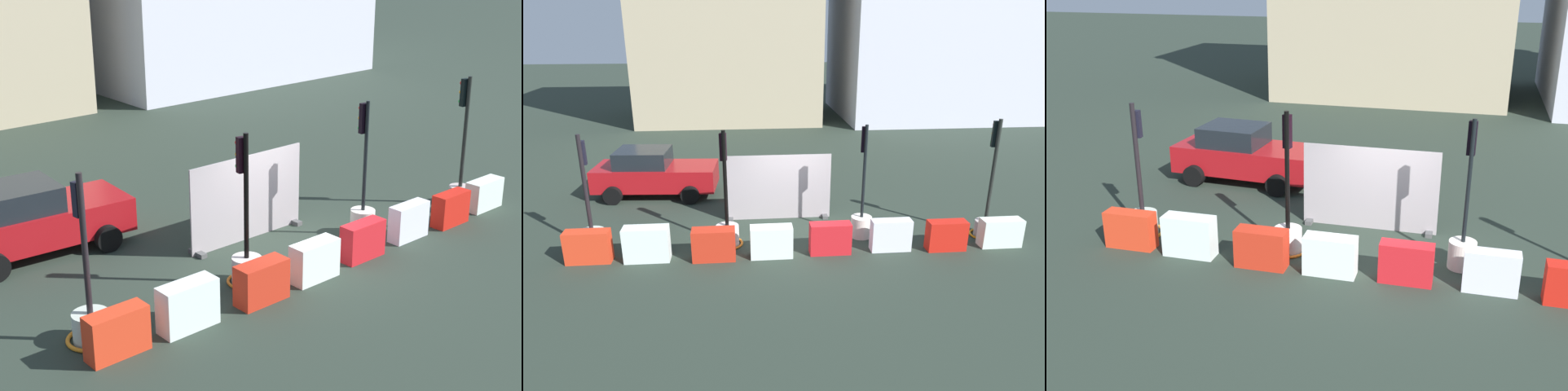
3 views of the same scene
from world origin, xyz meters
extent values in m
plane|color=#273229|center=(0.00, 0.00, 0.00)|extent=(120.00, 120.00, 0.00)
cylinder|color=beige|center=(-5.51, -0.24, 0.27)|extent=(0.67, 0.67, 0.55)
cylinder|color=black|center=(-5.51, -0.24, 1.84)|extent=(0.11, 0.11, 2.59)
cube|color=black|center=(-5.50, -0.11, 2.63)|extent=(0.17, 0.16, 0.62)
sphere|color=red|center=(-5.49, -0.02, 2.84)|extent=(0.10, 0.10, 0.10)
sphere|color=orange|center=(-5.49, -0.02, 2.63)|extent=(0.10, 0.10, 0.10)
sphere|color=green|center=(-5.49, -0.02, 2.43)|extent=(0.10, 0.10, 0.10)
torus|color=orange|center=(-5.51, -0.24, 0.04)|extent=(0.93, 0.93, 0.08)
cylinder|color=silver|center=(-1.95, -0.27, 0.28)|extent=(0.62, 0.62, 0.56)
cylinder|color=black|center=(-1.95, -0.27, 1.87)|extent=(0.10, 0.10, 2.62)
cube|color=black|center=(-1.97, -0.15, 2.71)|extent=(0.19, 0.17, 0.72)
sphere|color=red|center=(-1.99, -0.06, 2.95)|extent=(0.10, 0.10, 0.10)
sphere|color=orange|center=(-1.99, -0.06, 2.71)|extent=(0.10, 0.10, 0.10)
sphere|color=green|center=(-1.99, -0.06, 2.47)|extent=(0.10, 0.10, 0.10)
torus|color=orange|center=(-1.95, -0.27, 0.03)|extent=(0.84, 0.84, 0.06)
cylinder|color=silver|center=(1.80, -0.07, 0.30)|extent=(0.58, 0.58, 0.60)
cylinder|color=black|center=(1.80, -0.07, 1.90)|extent=(0.09, 0.09, 2.61)
cube|color=black|center=(1.78, 0.04, 2.79)|extent=(0.18, 0.15, 0.69)
sphere|color=red|center=(1.77, 0.11, 3.02)|extent=(0.10, 0.10, 0.10)
sphere|color=orange|center=(1.77, 0.11, 2.79)|extent=(0.10, 0.10, 0.10)
sphere|color=green|center=(1.77, 0.11, 2.56)|extent=(0.10, 0.10, 0.10)
cylinder|color=#BAA8A5|center=(5.31, -0.32, 0.23)|extent=(0.56, 0.56, 0.45)
cylinder|color=black|center=(5.31, -0.32, 1.90)|extent=(0.10, 0.10, 2.89)
cube|color=black|center=(5.28, -0.21, 2.92)|extent=(0.20, 0.17, 0.70)
sphere|color=red|center=(5.27, -0.13, 3.15)|extent=(0.11, 0.11, 0.11)
sphere|color=orange|center=(5.27, -0.13, 2.92)|extent=(0.11, 0.11, 0.11)
sphere|color=green|center=(5.27, -0.13, 2.69)|extent=(0.11, 0.11, 0.11)
torus|color=orange|center=(5.31, -0.32, 0.03)|extent=(0.80, 0.80, 0.06)
cube|color=red|center=(-5.42, -0.95, 0.42)|extent=(1.12, 0.42, 0.84)
cube|color=silver|center=(-3.96, -1.00, 0.45)|extent=(1.13, 0.45, 0.91)
cube|color=red|center=(-2.27, -1.10, 0.42)|extent=(1.09, 0.46, 0.83)
cube|color=white|center=(-0.80, -1.07, 0.42)|extent=(1.08, 0.44, 0.83)
cube|color=red|center=(0.74, -1.01, 0.42)|extent=(1.07, 0.40, 0.84)
cube|color=silver|center=(2.37, -0.98, 0.43)|extent=(1.06, 0.37, 0.86)
cube|color=red|center=(3.85, -1.08, 0.40)|extent=(1.03, 0.39, 0.81)
cube|color=white|center=(5.40, -0.99, 0.39)|extent=(1.11, 0.42, 0.77)
cube|color=#A61217|center=(-4.46, 4.01, 0.68)|extent=(4.23, 1.98, 0.76)
cube|color=black|center=(-4.86, 4.04, 1.35)|extent=(1.85, 1.61, 0.57)
cylinder|color=black|center=(-3.12, 4.82, 0.30)|extent=(0.62, 0.32, 0.60)
cylinder|color=black|center=(-3.25, 3.02, 0.30)|extent=(0.62, 0.32, 0.60)
cube|color=#A3999C|center=(-0.44, 1.48, 1.01)|extent=(3.23, 0.04, 2.02)
cube|color=#4C4C4C|center=(-1.90, 1.48, 0.05)|extent=(0.16, 0.50, 0.10)
cube|color=#4C4C4C|center=(1.01, 1.48, 0.05)|extent=(0.16, 0.50, 0.10)
camera|label=1|loc=(-11.23, -11.31, 7.10)|focal=53.56mm
camera|label=2|loc=(-1.50, -12.34, 5.78)|focal=33.35mm
camera|label=3|loc=(1.74, -12.25, 6.04)|focal=42.86mm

